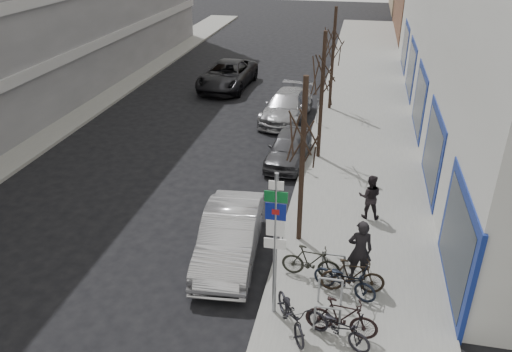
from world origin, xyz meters
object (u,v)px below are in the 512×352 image
at_px(tree_near, 304,123).
at_px(bike_near_right, 342,317).
at_px(bike_mid_inner, 311,262).
at_px(parked_car_back, 287,106).
at_px(bike_rack, 330,288).
at_px(pedestrian_far, 370,196).
at_px(pedestrian_near, 360,250).
at_px(bike_near_left, 291,311).
at_px(tree_far, 334,35).
at_px(meter_front, 283,225).
at_px(parked_car_front, 230,236).
at_px(meter_back, 317,109).
at_px(lane_car, 227,75).
at_px(tree_mid, 323,66).
at_px(bike_mid_curb, 345,277).
at_px(meter_mid, 304,153).
at_px(parked_car_mid, 289,148).
at_px(bike_far_curb, 339,324).
at_px(highway_sign_pole, 275,238).
at_px(bike_far_inner, 353,276).

relative_size(tree_near, bike_near_right, 3.05).
bearing_deg(bike_mid_inner, parked_car_back, 15.97).
relative_size(bike_rack, pedestrian_far, 1.40).
bearing_deg(parked_car_back, pedestrian_near, -66.32).
bearing_deg(bike_mid_inner, bike_near_left, 177.79).
relative_size(tree_near, tree_far, 1.00).
relative_size(meter_front, parked_car_front, 0.27).
xyz_separation_m(meter_back, lane_car, (-6.11, 5.48, -0.11)).
distance_m(tree_mid, bike_mid_curb, 9.68).
height_order(tree_near, parked_car_back, tree_near).
bearing_deg(meter_mid, bike_mid_inner, -81.51).
relative_size(tree_mid, parked_car_back, 1.11).
xyz_separation_m(meter_back, pedestrian_far, (2.61, -8.70, 0.04)).
relative_size(parked_car_front, parked_car_back, 0.93).
distance_m(meter_back, bike_mid_inner, 12.41).
height_order(parked_car_mid, pedestrian_far, pedestrian_far).
xyz_separation_m(bike_far_curb, parked_car_front, (-3.46, 2.97, 0.09)).
bearing_deg(parked_car_mid, tree_near, -74.57).
bearing_deg(pedestrian_near, tree_mid, -84.84).
height_order(tree_far, parked_car_mid, tree_far).
bearing_deg(tree_mid, meter_back, 96.42).
relative_size(bike_mid_inner, parked_car_mid, 0.44).
height_order(highway_sign_pole, tree_far, tree_far).
xyz_separation_m(bike_mid_curb, parked_car_mid, (-2.78, 8.38, -0.04)).
relative_size(highway_sign_pole, bike_mid_curb, 2.31).
bearing_deg(tree_far, bike_mid_inner, -87.79).
distance_m(tree_near, meter_front, 3.26).
relative_size(tree_mid, pedestrian_far, 3.41).
relative_size(bike_near_right, bike_far_inner, 1.02).
xyz_separation_m(highway_sign_pole, meter_front, (-0.25, 3.01, -1.54)).
relative_size(bike_rack, bike_mid_inner, 1.33).
relative_size(meter_mid, lane_car, 0.22).
distance_m(bike_far_curb, pedestrian_near, 2.61).
height_order(meter_mid, parked_car_front, parked_car_front).
relative_size(tree_near, bike_far_inner, 3.10).
bearing_deg(bike_far_curb, parked_car_back, 39.18).
height_order(tree_far, pedestrian_near, tree_far).
height_order(bike_rack, meter_back, meter_back).
bearing_deg(parked_car_mid, pedestrian_far, -46.98).
bearing_deg(bike_near_right, tree_mid, 13.83).
distance_m(highway_sign_pole, tree_near, 3.88).
xyz_separation_m(tree_far, meter_mid, (-0.45, -8.00, -3.19)).
bearing_deg(bike_mid_inner, highway_sign_pole, 159.20).
bearing_deg(meter_mid, highway_sign_pole, -88.32).
xyz_separation_m(bike_far_inner, pedestrian_far, (0.41, 4.10, 0.27)).
relative_size(tree_far, meter_back, 4.33).
bearing_deg(bike_mid_inner, tree_far, 6.57).
xyz_separation_m(highway_sign_pole, bike_mid_inner, (0.77, 1.65, -1.79)).
bearing_deg(lane_car, tree_near, -64.92).
relative_size(tree_far, meter_mid, 4.33).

